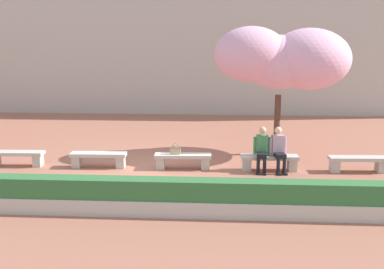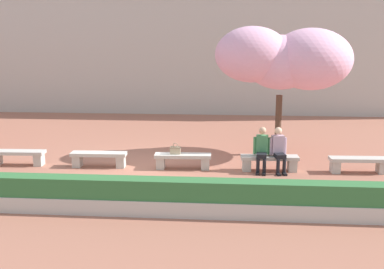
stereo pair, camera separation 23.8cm
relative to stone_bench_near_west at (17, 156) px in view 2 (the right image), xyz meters
name	(u,v)px [view 2 (the right image)]	position (x,y,z in m)	size (l,w,h in m)	color
ground_plane	(141,168)	(3.79, 0.00, -0.30)	(100.00, 100.00, 0.00)	#9E604C
building_facade	(181,18)	(3.79, 11.84, 4.56)	(28.59, 4.00, 9.71)	#B7B2A8
stone_bench_near_west	(17,156)	(0.00, 0.00, 0.00)	(1.67, 0.48, 0.45)	#BCB7AD
stone_bench_center	(99,157)	(2.53, 0.00, 0.00)	(1.67, 0.48, 0.45)	#BCB7AD
stone_bench_near_east	(183,159)	(5.05, 0.00, 0.00)	(1.67, 0.48, 0.45)	#BCB7AD
stone_bench_east_end	(269,161)	(7.58, 0.00, 0.00)	(1.67, 0.48, 0.45)	#BCB7AD
stone_bench_far_east	(359,163)	(10.11, 0.00, 0.00)	(1.67, 0.48, 0.45)	#BCB7AD
person_seated_left	(262,148)	(7.35, -0.05, 0.40)	(0.51, 0.71, 1.29)	black
person_seated_right	(279,148)	(7.82, -0.05, 0.40)	(0.50, 0.73, 1.29)	black
handbag	(175,150)	(4.83, -0.01, 0.28)	(0.30, 0.15, 0.34)	tan
cherry_tree_main	(287,59)	(8.20, 1.93, 2.84)	(4.34, 2.84, 4.17)	#513828
planter_hedge_foreground	(109,196)	(3.79, -3.54, 0.09)	(18.81, 0.50, 0.80)	#BCB7AD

